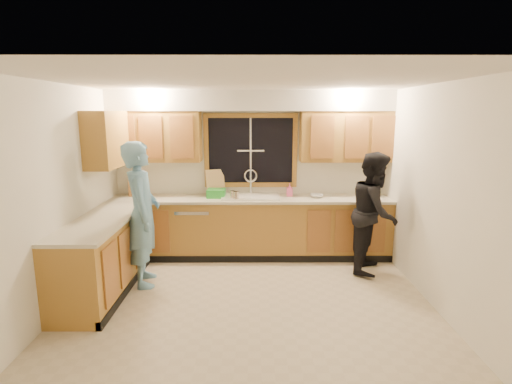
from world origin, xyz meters
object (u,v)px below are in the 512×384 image
sink (251,201)px  knife_block (133,188)px  stove (83,275)px  dish_crate (216,193)px  dishwasher (195,230)px  man (142,214)px  soap_bottle (290,190)px  woman (375,212)px  bowl (317,196)px

sink → knife_block: size_ratio=3.52×
stove → dish_crate: (1.28, 1.84, 0.53)m
sink → dishwasher: bearing=-179.0°
sink → man: (-1.36, -1.01, 0.05)m
stove → soap_bottle: bearing=38.7°
man → woman: 3.10m
stove → knife_block: size_ratio=3.68×
stove → knife_block: bearing=90.3°
knife_block → dishwasher: bearing=-25.9°
stove → bowl: size_ratio=4.57×
bowl → knife_block: bearing=177.4°
dishwasher → bowl: bearing=0.2°
man → bowl: man is taller
sink → knife_block: sink is taller
sink → dish_crate: 0.53m
knife_block → soap_bottle: size_ratio=1.24×
sink → knife_block: 1.82m
knife_block → stove: bearing=-107.6°
knife_block → bowl: 2.81m
sink → bowl: sink is taller
man → bowl: 2.56m
man → stove: bearing=138.3°
dish_crate → soap_bottle: (1.12, 0.08, 0.04)m
sink → bowl: size_ratio=4.37×
man → knife_block: 1.23m
man → knife_block: bearing=8.5°
dish_crate → bowl: (1.52, -0.02, -0.04)m
knife_block → soap_bottle: 2.41m
dishwasher → woman: 2.66m
woman → dish_crate: size_ratio=6.19×
dish_crate → knife_block: bearing=175.3°
woman → knife_block: size_ratio=6.82×
woman → knife_block: bearing=101.4°
man → woman: size_ratio=1.10×
sink → stove: size_ratio=0.96×
stove → knife_block: 2.03m
dishwasher → woman: size_ratio=0.49×
dishwasher → man: size_ratio=0.45×
man → soap_bottle: size_ratio=9.33×
dishwasher → dish_crate: bearing=5.0°
stove → woman: woman is taller
dishwasher → stove: stove is taller
sink → man: 1.70m
man → soap_bottle: bearing=-73.5°
stove → man: bearing=61.4°
dish_crate → dishwasher: bearing=-175.0°
dishwasher → woman: (2.56, -0.58, 0.42)m
dishwasher → stove: 2.04m
stove → dish_crate: dish_crate is taller
man → dish_crate: size_ratio=6.84×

